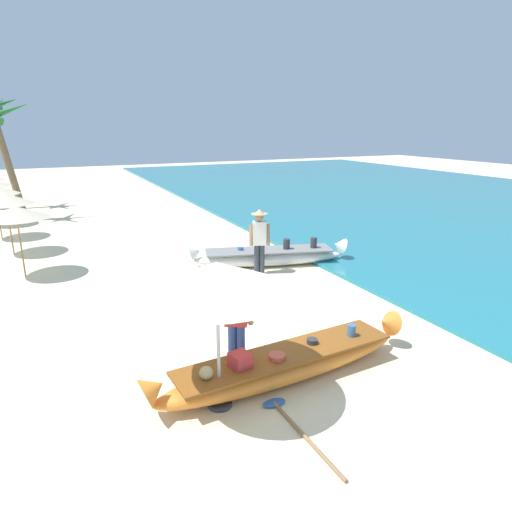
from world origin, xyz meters
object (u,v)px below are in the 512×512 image
(boat_orange_foreground, at_px, (286,364))
(boat_white_midground, at_px, (269,256))
(patio_umbrella_large, at_px, (217,278))
(person_vendor_hatted, at_px, (259,237))
(person_tourist_customer, at_px, (236,318))
(paddle, at_px, (294,425))

(boat_orange_foreground, bearing_deg, boat_white_midground, 65.45)
(patio_umbrella_large, bearing_deg, person_vendor_hatted, 58.67)
(person_tourist_customer, xyz_separation_m, patio_umbrella_large, (-0.61, -0.79, 1.02))
(boat_white_midground, distance_m, person_tourist_customer, 5.90)
(person_vendor_hatted, distance_m, paddle, 6.57)
(person_vendor_hatted, xyz_separation_m, patio_umbrella_large, (-3.14, -5.15, 0.93))
(patio_umbrella_large, height_order, paddle, patio_umbrella_large)
(boat_white_midground, distance_m, person_vendor_hatted, 1.14)
(boat_white_midground, xyz_separation_m, person_tourist_customer, (-3.13, -4.96, 0.67))
(person_vendor_hatted, bearing_deg, person_tourist_customer, -120.12)
(person_tourist_customer, relative_size, patio_umbrella_large, 0.76)
(boat_orange_foreground, height_order, person_tourist_customer, person_tourist_customer)
(boat_white_midground, xyz_separation_m, paddle, (-3.00, -6.62, -0.24))
(boat_orange_foreground, relative_size, boat_white_midground, 1.03)
(person_tourist_customer, distance_m, paddle, 1.90)
(boat_white_midground, relative_size, paddle, 2.55)
(person_tourist_customer, height_order, patio_umbrella_large, patio_umbrella_large)
(boat_orange_foreground, xyz_separation_m, person_vendor_hatted, (1.92, 4.94, 0.77))
(person_vendor_hatted, height_order, patio_umbrella_large, patio_umbrella_large)
(person_tourist_customer, bearing_deg, paddle, -85.53)
(patio_umbrella_large, distance_m, paddle, 2.24)
(boat_orange_foreground, height_order, boat_white_midground, boat_white_midground)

